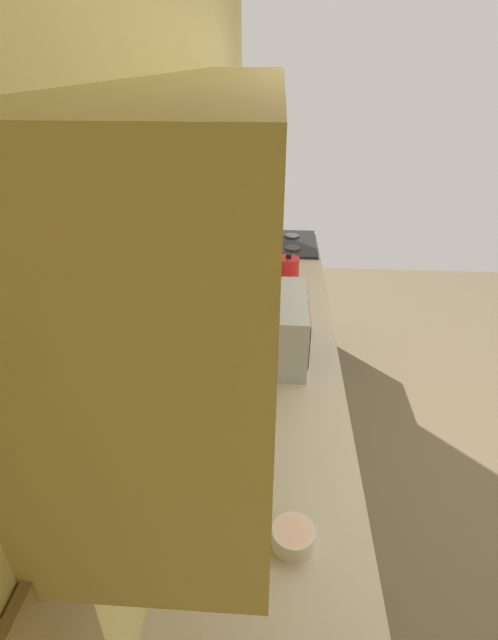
# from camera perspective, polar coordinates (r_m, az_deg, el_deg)

# --- Properties ---
(wall_back) EXTENTS (4.28, 0.12, 2.73)m
(wall_back) POSITION_cam_1_polar(r_m,az_deg,el_deg) (1.85, -7.85, 5.30)
(wall_back) COLOR #E3CE7D
(wall_back) RESTS_ON ground_plane
(counter_run) EXTENTS (3.40, 0.62, 0.91)m
(counter_run) POSITION_cam_1_polar(r_m,az_deg,el_deg) (2.10, 2.29, -22.89)
(counter_run) COLOR tan
(counter_run) RESTS_ON ground_plane
(upper_cabinets) EXTENTS (1.94, 0.30, 0.55)m
(upper_cabinets) POSITION_cam_1_polar(r_m,az_deg,el_deg) (1.32, -2.94, 16.17)
(upper_cabinets) COLOR tan
(oven_range) EXTENTS (0.59, 0.62, 1.09)m
(oven_range) POSITION_cam_1_polar(r_m,az_deg,el_deg) (3.65, 3.36, 2.88)
(oven_range) COLOR #B7BABF
(oven_range) RESTS_ON ground_plane
(microwave) EXTENTS (0.47, 0.35, 0.29)m
(microwave) POSITION_cam_1_polar(r_m,az_deg,el_deg) (2.10, 2.58, -0.80)
(microwave) COLOR #B7BABF
(microwave) RESTS_ON counter_run
(bowl) EXTENTS (0.12, 0.12, 0.06)m
(bowl) POSITION_cam_1_polar(r_m,az_deg,el_deg) (1.44, 5.53, -25.19)
(bowl) COLOR silver
(bowl) RESTS_ON counter_run
(kettle) EXTENTS (0.19, 0.14, 0.17)m
(kettle) POSITION_cam_1_polar(r_m,az_deg,el_deg) (2.88, 4.90, 6.40)
(kettle) COLOR red
(kettle) RESTS_ON counter_run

